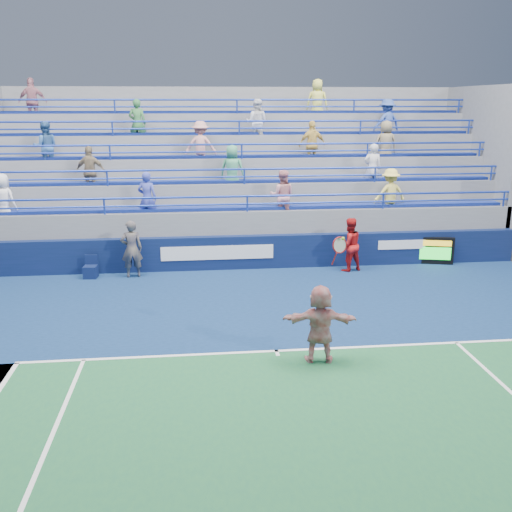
{
  "coord_description": "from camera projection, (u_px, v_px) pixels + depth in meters",
  "views": [
    {
      "loc": [
        -1.69,
        -11.33,
        5.26
      ],
      "look_at": [
        -0.18,
        2.5,
        1.5
      ],
      "focal_mm": 40.0,
      "sensor_mm": 36.0,
      "label": 1
    }
  ],
  "objects": [
    {
      "name": "ground",
      "position": [
        276.0,
        352.0,
        12.42
      ],
      "size": [
        120.0,
        120.0,
        0.0
      ],
      "primitive_type": "plane",
      "color": "#333538"
    },
    {
      "name": "bleacher_stand",
      "position": [
        239.0,
        202.0,
        21.87
      ],
      "size": [
        18.0,
        5.6,
        6.13
      ],
      "color": "slate",
      "rests_on": "ground"
    },
    {
      "name": "serve_speed_board",
      "position": [
        433.0,
        251.0,
        19.02
      ],
      "size": [
        1.34,
        0.46,
        0.93
      ],
      "color": "black",
      "rests_on": "ground"
    },
    {
      "name": "judge_chair",
      "position": [
        91.0,
        271.0,
        17.57
      ],
      "size": [
        0.43,
        0.43,
        0.7
      ],
      "color": "#0D1941",
      "rests_on": "ground"
    },
    {
      "name": "line_judge",
      "position": [
        132.0,
        249.0,
        17.49
      ],
      "size": [
        0.72,
        0.53,
        1.8
      ],
      "primitive_type": "imported",
      "rotation": [
        0.0,
        0.0,
        3.31
      ],
      "color": "#131636",
      "rests_on": "ground"
    },
    {
      "name": "ball_girl",
      "position": [
        349.0,
        245.0,
        18.18
      ],
      "size": [
        0.99,
        0.86,
        1.73
      ],
      "primitive_type": "imported",
      "rotation": [
        0.0,
        0.0,
        3.41
      ],
      "color": "red",
      "rests_on": "ground"
    },
    {
      "name": "tennis_player",
      "position": [
        320.0,
        324.0,
        11.76
      ],
      "size": [
        1.6,
        0.69,
        2.69
      ],
      "color": "silver",
      "rests_on": "ground"
    },
    {
      "name": "sponsor_wall",
      "position": [
        248.0,
        252.0,
        18.51
      ],
      "size": [
        18.0,
        0.32,
        1.1
      ],
      "color": "#0A183A",
      "rests_on": "ground"
    }
  ]
}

